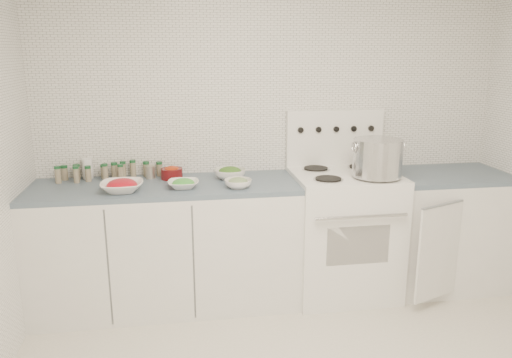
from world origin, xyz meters
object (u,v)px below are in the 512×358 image
(bowl_tomato, at_px, (122,186))
(bowl_snowpea, at_px, (183,184))
(stock_pot, at_px, (378,156))
(stove, at_px, (343,229))

(bowl_tomato, distance_m, bowl_snowpea, 0.40)
(stock_pot, relative_size, bowl_tomato, 1.29)
(stove, relative_size, bowl_snowpea, 6.25)
(stove, distance_m, bowl_snowpea, 1.26)
(bowl_tomato, height_order, bowl_snowpea, bowl_tomato)
(stove, bearing_deg, bowl_tomato, -175.03)
(stove, height_order, bowl_tomato, stove)
(stock_pot, height_order, bowl_tomato, stock_pot)
(stock_pot, xyz_separation_m, bowl_tomato, (-1.75, 0.03, -0.15))
(stock_pot, bearing_deg, bowl_tomato, 179.08)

